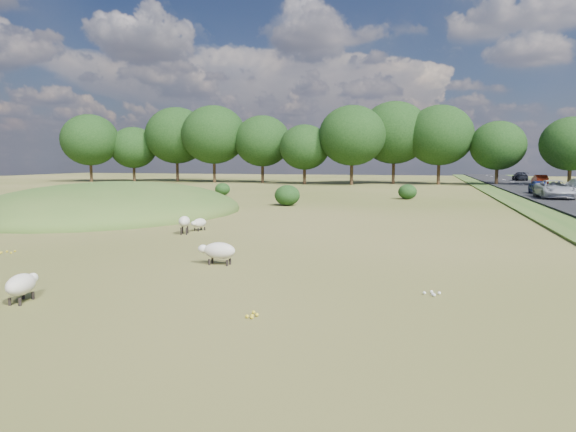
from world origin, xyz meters
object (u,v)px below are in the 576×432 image
object	(u,v)px
sheep_0	(218,251)
car_1	(540,180)
car_0	(554,189)
sheep_3	(199,223)
sheep_2	(184,222)
car_5	(520,176)
car_3	(539,187)
sheep_1	(22,284)

from	to	relation	value
sheep_0	car_1	world-z (taller)	car_1
car_0	sheep_3	bearing A→B (deg)	-130.86
sheep_0	sheep_2	size ratio (longest dim) A/B	1.06
sheep_2	car_5	size ratio (longest dim) A/B	0.27
sheep_2	car_3	world-z (taller)	car_3
car_1	car_3	world-z (taller)	car_1
car_5	car_0	bearing A→B (deg)	84.48
car_0	car_5	bearing A→B (deg)	84.48
sheep_1	car_0	size ratio (longest dim) A/B	0.23
sheep_1	sheep_3	size ratio (longest dim) A/B	1.16
sheep_1	car_0	world-z (taller)	car_0
sheep_1	sheep_2	xyz separation A→B (m)	(-1.37, 11.42, 0.15)
sheep_0	car_3	world-z (taller)	car_3
sheep_2	sheep_3	xyz separation A→B (m)	(0.18, 1.22, -0.21)
sheep_0	car_3	distance (m)	40.95
sheep_3	car_0	world-z (taller)	car_0
car_5	sheep_1	bearing A→B (deg)	72.83
sheep_2	car_1	size ratio (longest dim) A/B	0.31
car_0	car_1	distance (m)	25.42
sheep_1	car_1	world-z (taller)	car_1
sheep_2	car_5	distance (m)	69.35
car_5	sheep_0	bearing A→B (deg)	73.73
car_3	car_5	bearing A→B (deg)	83.52
sheep_2	car_1	xyz separation A→B (m)	(24.89, 50.53, 0.31)
sheep_2	car_3	distance (m)	37.70
car_1	sheep_3	bearing A→B (deg)	63.38
sheep_1	sheep_2	distance (m)	11.50
car_0	car_5	size ratio (longest dim) A/B	1.20
car_1	car_3	bearing A→B (deg)	78.85
sheep_0	car_0	size ratio (longest dim) A/B	0.24
car_3	car_0	bearing A→B (deg)	-90.00
sheep_0	sheep_3	size ratio (longest dim) A/B	1.19
sheep_2	car_1	world-z (taller)	car_1
sheep_0	sheep_3	xyz separation A→B (m)	(-4.05, 7.29, -0.09)
sheep_1	car_3	world-z (taller)	car_3
sheep_1	sheep_0	bearing A→B (deg)	-40.63
sheep_2	car_5	bearing A→B (deg)	-40.97
car_1	car_3	xyz separation A→B (m)	(-3.80, -19.29, -0.00)
sheep_0	car_1	distance (m)	60.26
car_1	car_0	bearing A→B (deg)	81.40
car_3	sheep_0	bearing A→B (deg)	-114.33
sheep_3	car_0	xyz separation A→B (m)	(20.91, 24.18, 0.62)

